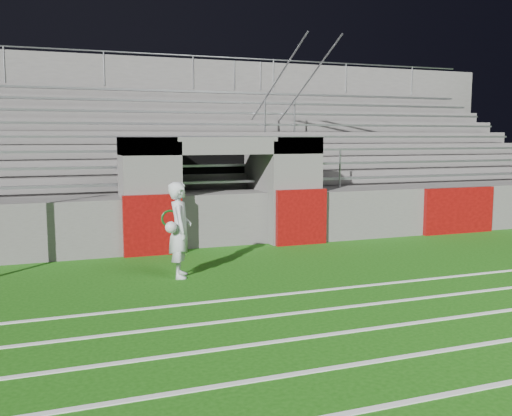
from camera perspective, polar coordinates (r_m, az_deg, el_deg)
name	(u,v)px	position (r m, az deg, el deg)	size (l,w,h in m)	color
ground	(280,279)	(10.61, 2.41, -7.09)	(90.00, 90.00, 0.00)	#18530D
field_markings	(469,390)	(6.54, 20.51, -16.70)	(28.00, 8.09, 0.01)	white
stadium_structure	(181,173)	(17.93, -7.54, 3.50)	(26.00, 8.48, 5.42)	#575452
goalkeeper_with_ball	(180,230)	(10.65, -7.62, -2.17)	(0.60, 0.73, 1.78)	silver
hose_coil	(169,222)	(12.80, -8.66, -1.39)	(0.54, 0.14, 0.61)	#0C3D14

